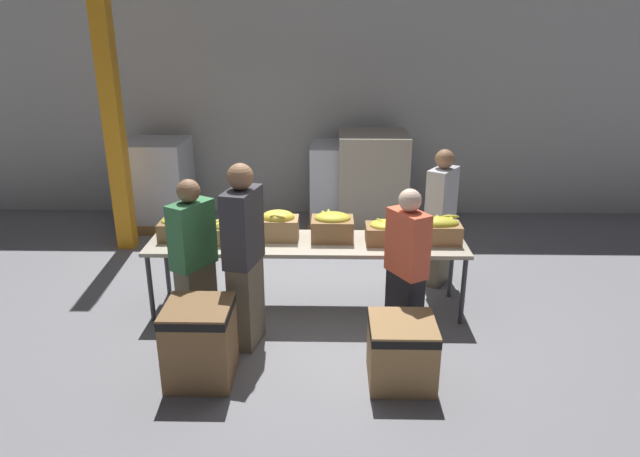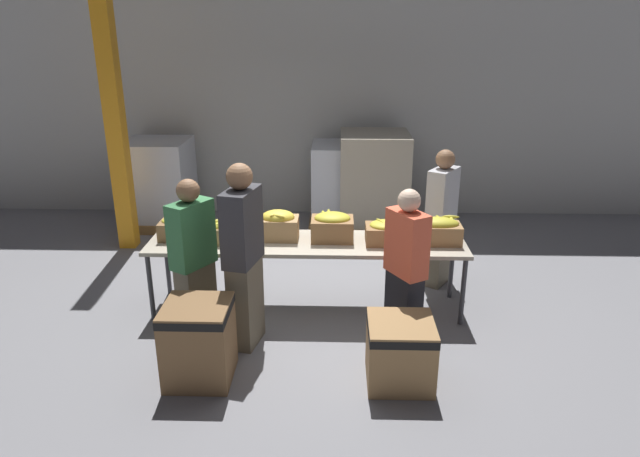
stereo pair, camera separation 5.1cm
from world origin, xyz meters
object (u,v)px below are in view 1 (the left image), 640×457
at_px(volunteer_0, 406,270).
at_px(donation_bin_1, 402,349).
at_px(banana_box_2, 278,225).
at_px(donation_bin_0, 200,340).
at_px(banana_box_0, 180,228).
at_px(volunteer_2, 194,262).
at_px(pallet_stack_0, 157,184).
at_px(banana_box_5, 437,230).
at_px(support_pillar, 110,98).
at_px(banana_box_4, 386,231).
at_px(pallet_stack_2, 372,182).
at_px(sorting_table, 307,246).
at_px(volunteer_3, 244,258).
at_px(banana_box_1, 225,231).
at_px(volunteer_1, 440,219).
at_px(pallet_stack_1, 340,186).
at_px(banana_box_3, 332,226).

xyz_separation_m(volunteer_0, donation_bin_1, (-0.09, -0.61, -0.46)).
bearing_deg(banana_box_2, donation_bin_0, -111.73).
relative_size(banana_box_0, banana_box_2, 0.97).
bearing_deg(volunteer_2, banana_box_2, -14.54).
height_order(banana_box_0, pallet_stack_0, pallet_stack_0).
relative_size(volunteer_0, donation_bin_1, 2.73).
distance_m(banana_box_5, support_pillar, 4.38).
bearing_deg(banana_box_4, banana_box_2, 175.39).
xyz_separation_m(banana_box_0, donation_bin_0, (0.48, -1.37, -0.51)).
bearing_deg(pallet_stack_2, donation_bin_0, -113.46).
bearing_deg(support_pillar, donation_bin_1, -41.99).
height_order(sorting_table, donation_bin_1, sorting_table).
relative_size(volunteer_3, pallet_stack_0, 1.37).
relative_size(banana_box_1, volunteer_2, 0.26).
bearing_deg(volunteer_0, donation_bin_1, 140.91).
height_order(donation_bin_1, pallet_stack_2, pallet_stack_2).
bearing_deg(volunteer_2, volunteer_0, -60.61).
relative_size(banana_box_1, pallet_stack_2, 0.30).
distance_m(banana_box_5, donation_bin_0, 2.61).
relative_size(banana_box_1, banana_box_2, 1.00).
distance_m(volunteer_1, volunteer_2, 2.83).
bearing_deg(pallet_stack_2, banana_box_0, -130.58).
xyz_separation_m(volunteer_0, volunteer_3, (-1.48, -0.02, 0.11)).
relative_size(banana_box_0, pallet_stack_2, 0.29).
bearing_deg(pallet_stack_1, pallet_stack_2, -12.92).
relative_size(banana_box_4, donation_bin_1, 0.73).
distance_m(donation_bin_0, pallet_stack_2, 4.27).
bearing_deg(support_pillar, donation_bin_0, -61.11).
distance_m(sorting_table, banana_box_2, 0.37).
bearing_deg(volunteer_1, banana_box_1, -39.72).
bearing_deg(banana_box_4, donation_bin_1, -88.22).
bearing_deg(volunteer_1, banana_box_3, -30.25).
height_order(banana_box_2, volunteer_3, volunteer_3).
height_order(banana_box_1, volunteer_2, volunteer_2).
distance_m(banana_box_1, pallet_stack_0, 3.08).
distance_m(volunteer_2, pallet_stack_0, 3.53).
bearing_deg(pallet_stack_0, donation_bin_0, -69.41).
height_order(banana_box_4, banana_box_5, banana_box_5).
bearing_deg(banana_box_0, volunteer_1, 12.14).
xyz_separation_m(volunteer_1, support_pillar, (-4.02, 1.07, 1.21)).
height_order(sorting_table, pallet_stack_2, pallet_stack_2).
bearing_deg(banana_box_2, banana_box_3, -0.93).
xyz_separation_m(volunteer_3, pallet_stack_1, (0.93, 3.43, -0.27)).
bearing_deg(donation_bin_0, support_pillar, 118.89).
bearing_deg(banana_box_3, donation_bin_0, -128.99).
bearing_deg(volunteer_1, banana_box_4, -11.23).
bearing_deg(banana_box_2, volunteer_2, -136.11).
xyz_separation_m(donation_bin_1, pallet_stack_1, (-0.47, 4.02, 0.30)).
bearing_deg(banana_box_1, volunteer_3, -66.77).
xyz_separation_m(volunteer_2, donation_bin_0, (0.17, -0.69, -0.41)).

